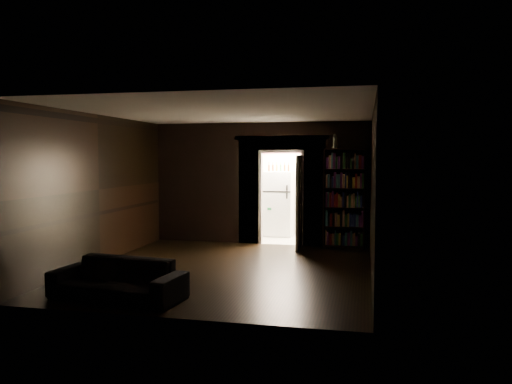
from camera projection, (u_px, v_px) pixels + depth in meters
ground at (228, 270)px, 8.91m from camera, size 5.50×5.50×0.00m
room_walls at (242, 174)px, 9.84m from camera, size 5.02×5.61×2.84m
kitchen_alcove at (288, 189)px, 12.49m from camera, size 2.20×1.80×2.60m
sofa at (118, 273)px, 7.06m from camera, size 1.99×1.05×0.73m
bookshelf at (344, 198)px, 10.94m from camera, size 0.91×0.35×2.20m
refrigerator at (278, 203)px, 12.73m from camera, size 0.91×0.87×1.65m
door at (299, 202)px, 10.87m from camera, size 0.06×0.85×2.05m
figurine at (335, 141)px, 10.93m from camera, size 0.11×0.11×0.32m
bottles at (279, 167)px, 12.58m from camera, size 0.57×0.24×0.23m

